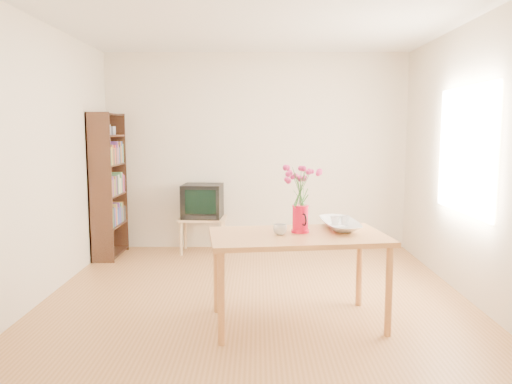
{
  "coord_description": "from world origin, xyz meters",
  "views": [
    {
      "loc": [
        0.01,
        -4.43,
        1.59
      ],
      "look_at": [
        0.0,
        0.3,
        1.0
      ],
      "focal_mm": 35.0,
      "sensor_mm": 36.0,
      "label": 1
    }
  ],
  "objects_px": {
    "table": "(298,244)",
    "television": "(203,200)",
    "mug": "(280,230)",
    "pitcher": "(300,220)",
    "bowl": "(340,205)"
  },
  "relations": [
    {
      "from": "table",
      "to": "television",
      "type": "height_order",
      "value": "television"
    },
    {
      "from": "table",
      "to": "mug",
      "type": "relative_size",
      "value": 13.64
    },
    {
      "from": "table",
      "to": "mug",
      "type": "height_order",
      "value": "mug"
    },
    {
      "from": "pitcher",
      "to": "mug",
      "type": "xyz_separation_m",
      "value": [
        -0.17,
        -0.1,
        -0.06
      ]
    },
    {
      "from": "bowl",
      "to": "television",
      "type": "bearing_deg",
      "value": 122.63
    },
    {
      "from": "mug",
      "to": "pitcher",
      "type": "bearing_deg",
      "value": -171.45
    },
    {
      "from": "pitcher",
      "to": "bowl",
      "type": "xyz_separation_m",
      "value": [
        0.35,
        0.16,
        0.1
      ]
    },
    {
      "from": "pitcher",
      "to": "television",
      "type": "relative_size",
      "value": 0.44
    },
    {
      "from": "table",
      "to": "television",
      "type": "relative_size",
      "value": 2.86
    },
    {
      "from": "pitcher",
      "to": "mug",
      "type": "distance_m",
      "value": 0.21
    },
    {
      "from": "mug",
      "to": "television",
      "type": "height_order",
      "value": "television"
    },
    {
      "from": "mug",
      "to": "bowl",
      "type": "height_order",
      "value": "bowl"
    },
    {
      "from": "mug",
      "to": "bowl",
      "type": "bearing_deg",
      "value": -176.24
    },
    {
      "from": "table",
      "to": "mug",
      "type": "xyz_separation_m",
      "value": [
        -0.14,
        -0.03,
        0.12
      ]
    },
    {
      "from": "bowl",
      "to": "mug",
      "type": "bearing_deg",
      "value": -153.7
    }
  ]
}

